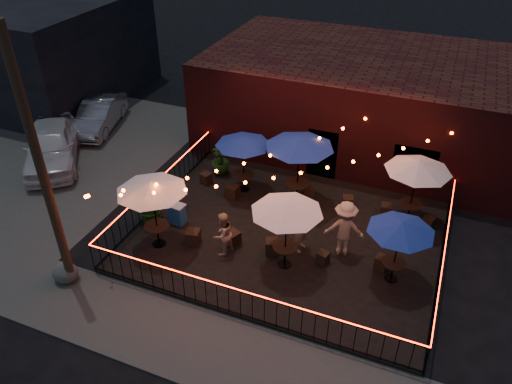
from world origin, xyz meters
The scene contains 39 objects.
ground centered at (0.00, 0.00, 0.00)m, with size 110.00×110.00×0.00m, color black.
patio centered at (0.00, 2.00, 0.07)m, with size 10.00×8.00×0.15m, color black.
sidewalk centered at (0.00, -3.25, 0.03)m, with size 18.00×2.50×0.05m, color #423F3D.
parking_lot centered at (-12.00, 4.00, 0.01)m, with size 11.00×12.00×0.02m, color #423F3D.
brick_building centered at (1.00, 9.99, 2.00)m, with size 14.00×8.00×4.00m.
background_building centered at (-18.00, 9.00, 2.50)m, with size 12.00×9.00×5.00m, color black.
utility_pole centered at (-5.40, -2.60, 4.00)m, with size 0.26×0.26×8.00m, color #372016.
fence_front centered at (0.00, -2.00, 0.66)m, with size 10.00×0.04×1.04m.
fence_left centered at (-5.00, 2.00, 0.66)m, with size 0.04×8.00×1.04m.
fence_right centered at (5.00, 2.00, 0.66)m, with size 0.04×8.00×1.04m.
festoon_lights centered at (-1.01, 1.70, 2.52)m, with size 10.02×8.72×1.32m.
cafe_table_0 centered at (-3.80, -0.14, 2.44)m, with size 2.77×2.77×2.51m.
cafe_table_1 centered at (-2.49, 3.97, 2.26)m, with size 2.65×2.65×2.31m.
cafe_table_2 centered at (0.43, 0.50, 2.37)m, with size 2.36×2.36×2.43m.
cafe_table_3 centered at (-0.33, 3.97, 2.64)m, with size 2.54×2.54×2.72m.
cafe_table_4 centered at (3.67, 1.13, 2.15)m, with size 2.61×2.61×2.19m.
cafe_table_5 centered at (3.70, 4.31, 2.40)m, with size 2.29×2.29×2.46m.
bistro_chair_0 centered at (-4.43, 0.74, 0.35)m, with size 0.33×0.33×0.40m, color black.
bistro_chair_1 centered at (-2.75, 0.34, 0.41)m, with size 0.43×0.43×0.51m, color black.
bistro_chair_2 centered at (-4.05, 3.82, 0.37)m, with size 0.37×0.37×0.43m, color black.
bistro_chair_3 centered at (-2.65, 3.30, 0.40)m, with size 0.43×0.43×0.51m, color black.
bistro_chair_4 centered at (-1.51, 0.77, 0.41)m, with size 0.43×0.43×0.51m, color black.
bistro_chair_5 centered at (-0.16, 0.90, 0.40)m, with size 0.41×0.41×0.49m, color black.
bistro_chair_6 centered at (0.03, 4.31, 0.37)m, with size 0.38×0.38×0.45m, color black.
bistro_chair_7 centered at (1.52, 4.32, 0.38)m, with size 0.39×0.39×0.46m, color black.
bistro_chair_8 centered at (1.52, 1.06, 0.35)m, with size 0.34×0.34×0.40m, color black.
bistro_chair_9 centered at (3.29, 1.51, 0.37)m, with size 0.37×0.37×0.44m, color black.
bistro_chair_10 centered at (2.93, 4.34, 0.38)m, with size 0.39×0.39×0.47m, color black.
bistro_chair_11 centered at (4.44, 4.25, 0.36)m, with size 0.36×0.36×0.42m, color black.
patron_a centered at (0.65, 1.42, 1.01)m, with size 0.63×0.41×1.73m, color tan.
patron_b centered at (-1.62, 0.28, 0.93)m, with size 0.76×0.59×1.56m, color tan.
patron_c centered at (1.96, 1.76, 1.14)m, with size 1.27×0.73×1.97m, color tan.
potted_shrub_a centered at (-4.60, 0.80, 0.79)m, with size 1.15×1.00×1.28m, color #133F0C.
potted_shrub_b centered at (-4.38, 2.03, 0.86)m, with size 0.78×0.63×1.42m, color #183D0D.
potted_shrub_c centered at (-3.84, 4.70, 0.81)m, with size 0.74×0.74×1.32m, color #18380C.
cooler centered at (-3.81, 1.13, 0.54)m, with size 0.63×0.48×0.77m.
boulder centered at (-5.62, -2.60, 0.34)m, with size 0.86×0.73×0.67m, color #4D4D47.
car_white centered at (-10.90, 3.00, 0.85)m, with size 2.00×4.98×1.70m, color silver.
car_silver centered at (-11.07, 6.43, 0.69)m, with size 1.46×4.20×1.38m, color #A1A0A8.
Camera 1 is at (4.08, -10.80, 10.98)m, focal length 35.00 mm.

